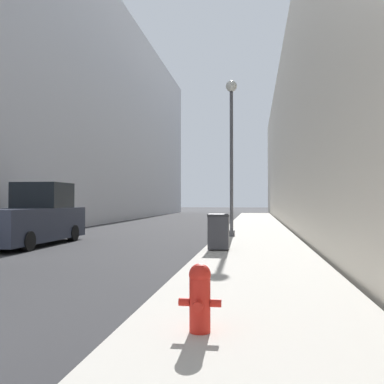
% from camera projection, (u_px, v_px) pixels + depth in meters
% --- Properties ---
extents(sidewalk_right, '(3.25, 60.00, 0.15)m').
position_uv_depth(sidewalk_right, '(256.00, 232.00, 20.91)').
color(sidewalk_right, '#B7B2A8').
rests_on(sidewalk_right, ground).
extents(building_left_glass, '(12.00, 60.00, 17.30)m').
position_uv_depth(building_left_glass, '(31.00, 105.00, 31.37)').
color(building_left_glass, '#BCBCC1').
rests_on(building_left_glass, ground).
extents(building_right_stone, '(12.00, 60.00, 11.58)m').
position_uv_depth(building_right_stone, '(375.00, 136.00, 27.81)').
color(building_right_stone, beige).
rests_on(building_right_stone, ground).
extents(fire_hydrant, '(0.48, 0.36, 0.76)m').
position_uv_depth(fire_hydrant, '(200.00, 296.00, 4.76)').
color(fire_hydrant, red).
rests_on(fire_hydrant, sidewalk_right).
extents(trash_bin, '(0.62, 0.60, 1.07)m').
position_uv_depth(trash_bin, '(219.00, 231.00, 12.73)').
color(trash_bin, '#3D3D42').
rests_on(trash_bin, sidewalk_right).
extents(lamppost, '(0.46, 0.46, 6.43)m').
position_uv_depth(lamppost, '(231.00, 134.00, 17.62)').
color(lamppost, '#4C4C51').
rests_on(lamppost, sidewalk_right).
extents(pickup_truck, '(2.02, 5.53, 2.30)m').
position_uv_depth(pickup_truck, '(32.00, 219.00, 15.57)').
color(pickup_truck, '#232838').
rests_on(pickup_truck, ground).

